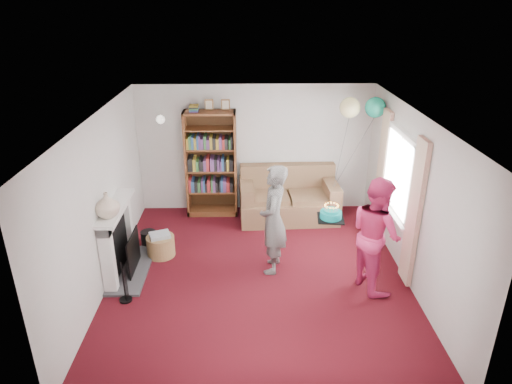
{
  "coord_description": "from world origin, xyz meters",
  "views": [
    {
      "loc": [
        -0.17,
        -5.96,
        3.98
      ],
      "look_at": [
        -0.02,
        0.6,
        1.16
      ],
      "focal_mm": 32.0,
      "sensor_mm": 36.0,
      "label": 1
    }
  ],
  "objects_px": {
    "sofa": "(288,199)",
    "person_magenta": "(376,234)",
    "birthday_cake": "(331,215)",
    "person_striped": "(273,220)",
    "bookcase": "(211,165)"
  },
  "relations": [
    {
      "from": "sofa",
      "to": "person_striped",
      "type": "relative_size",
      "value": 1.06
    },
    {
      "from": "sofa",
      "to": "person_magenta",
      "type": "bearing_deg",
      "value": -68.69
    },
    {
      "from": "person_magenta",
      "to": "birthday_cake",
      "type": "xyz_separation_m",
      "value": [
        -0.64,
        0.14,
        0.24
      ]
    },
    {
      "from": "sofa",
      "to": "person_striped",
      "type": "bearing_deg",
      "value": -104.77
    },
    {
      "from": "sofa",
      "to": "birthday_cake",
      "type": "height_order",
      "value": "birthday_cake"
    },
    {
      "from": "bookcase",
      "to": "sofa",
      "type": "bearing_deg",
      "value": -8.76
    },
    {
      "from": "sofa",
      "to": "person_magenta",
      "type": "distance_m",
      "value": 2.61
    },
    {
      "from": "bookcase",
      "to": "person_striped",
      "type": "distance_m",
      "value": 2.37
    },
    {
      "from": "sofa",
      "to": "person_striped",
      "type": "xyz_separation_m",
      "value": [
        -0.41,
        -1.88,
        0.51
      ]
    },
    {
      "from": "sofa",
      "to": "birthday_cake",
      "type": "xyz_separation_m",
      "value": [
        0.4,
        -2.2,
        0.74
      ]
    },
    {
      "from": "bookcase",
      "to": "birthday_cake",
      "type": "height_order",
      "value": "bookcase"
    },
    {
      "from": "bookcase",
      "to": "person_striped",
      "type": "bearing_deg",
      "value": -62.96
    },
    {
      "from": "person_striped",
      "to": "person_magenta",
      "type": "height_order",
      "value": "person_striped"
    },
    {
      "from": "sofa",
      "to": "person_magenta",
      "type": "xyz_separation_m",
      "value": [
        1.04,
        -2.34,
        0.5
      ]
    },
    {
      "from": "birthday_cake",
      "to": "person_striped",
      "type": "bearing_deg",
      "value": 158.16
    }
  ]
}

